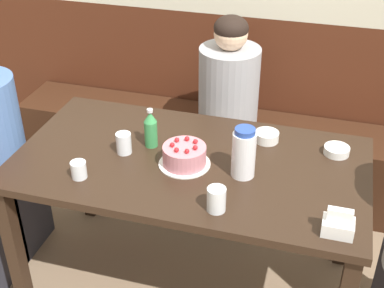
{
  "coord_description": "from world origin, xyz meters",
  "views": [
    {
      "loc": [
        0.53,
        -1.81,
        1.97
      ],
      "look_at": [
        -0.0,
        0.05,
        0.77
      ],
      "focal_mm": 50.0,
      "sensor_mm": 36.0,
      "label": 1
    }
  ],
  "objects": [
    {
      "name": "glass_tumbler_short",
      "position": [
        -0.39,
        -0.24,
        0.76
      ],
      "size": [
        0.06,
        0.06,
        0.07
      ],
      "color": "silver",
      "rests_on": "dining_table"
    },
    {
      "name": "ground_plane",
      "position": [
        0.0,
        0.0,
        0.0
      ],
      "size": [
        12.0,
        12.0,
        0.0
      ],
      "primitive_type": "plane",
      "color": "#846B51"
    },
    {
      "name": "napkin_holder",
      "position": [
        0.63,
        -0.3,
        0.76
      ],
      "size": [
        0.11,
        0.08,
        0.11
      ],
      "color": "white",
      "rests_on": "dining_table"
    },
    {
      "name": "glass_shot_small",
      "position": [
        0.19,
        -0.29,
        0.77
      ],
      "size": [
        0.07,
        0.07,
        0.1
      ],
      "color": "silver",
      "rests_on": "dining_table"
    },
    {
      "name": "birthday_cake",
      "position": [
        -0.01,
        -0.04,
        0.76
      ],
      "size": [
        0.22,
        0.22,
        0.11
      ],
      "color": "white",
      "rests_on": "dining_table"
    },
    {
      "name": "water_pitcher",
      "position": [
        0.24,
        -0.04,
        0.83
      ],
      "size": [
        0.1,
        0.1,
        0.22
      ],
      "color": "white",
      "rests_on": "dining_table"
    },
    {
      "name": "person_teal_shirt",
      "position": [
        0.02,
        0.66,
        0.53
      ],
      "size": [
        0.32,
        0.34,
        1.14
      ],
      "rotation": [
        0.0,
        0.0,
        -1.57
      ],
      "color": "#33333D",
      "rests_on": "ground_plane"
    },
    {
      "name": "bench_seat",
      "position": [
        0.0,
        0.83,
        0.23
      ],
      "size": [
        2.58,
        0.38,
        0.46
      ],
      "color": "#381E11",
      "rests_on": "ground_plane"
    },
    {
      "name": "soju_bottle",
      "position": [
        -0.2,
        0.07,
        0.81
      ],
      "size": [
        0.06,
        0.06,
        0.18
      ],
      "color": "#388E4C",
      "rests_on": "dining_table"
    },
    {
      "name": "glass_water_tall",
      "position": [
        -0.29,
        -0.02,
        0.77
      ],
      "size": [
        0.07,
        0.07,
        0.09
      ],
      "color": "silver",
      "rests_on": "dining_table"
    },
    {
      "name": "dining_table",
      "position": [
        0.0,
        0.0,
        0.63
      ],
      "size": [
        1.5,
        0.81,
        0.72
      ],
      "color": "black",
      "rests_on": "ground_plane"
    },
    {
      "name": "bowl_soup_white",
      "position": [
        0.29,
        0.25,
        0.74
      ],
      "size": [
        0.11,
        0.11,
        0.04
      ],
      "color": "white",
      "rests_on": "dining_table"
    },
    {
      "name": "bowl_rice_small",
      "position": [
        0.59,
        0.22,
        0.74
      ],
      "size": [
        0.11,
        0.11,
        0.03
      ],
      "color": "white",
      "rests_on": "dining_table"
    }
  ]
}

